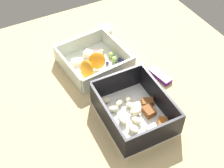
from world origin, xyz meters
The scene contains 5 objects.
table_surface centered at (0.00, 0.00, 1.00)cm, with size 80.00×80.00×2.00cm, color tan.
pasta_container centered at (9.88, -0.57, 4.19)cm, with size 18.78×15.00×6.90cm.
fruit_bowl centered at (-10.58, -1.03, 3.79)cm, with size 17.37×17.37×5.94cm.
candy_bar centered at (1.47, 12.55, 2.60)cm, with size 7.00×2.40×1.20cm, color #51197A.
paper_cup_liner centered at (-23.50, 8.94, 2.74)cm, with size 4.38×4.38×1.48cm, color white.
Camera 1 is at (47.40, -26.29, 60.66)cm, focal length 49.93 mm.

